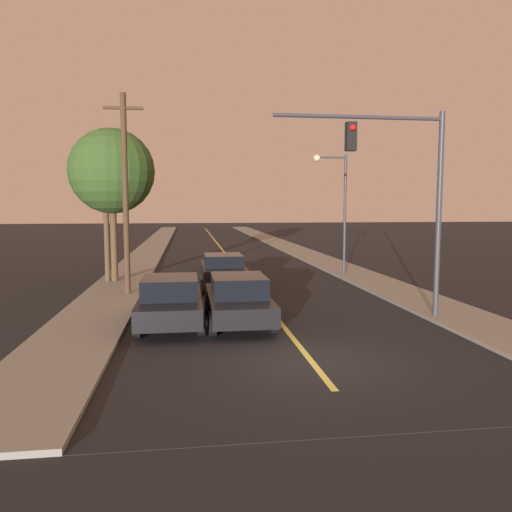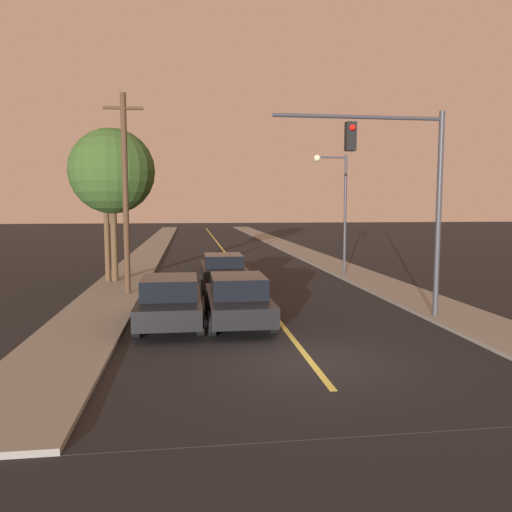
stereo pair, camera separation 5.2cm
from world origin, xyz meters
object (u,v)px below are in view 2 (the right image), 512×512
(car_near_lane_front, at_px, (238,299))
(utility_pole_left, at_px, (125,191))
(traffic_signal_mast, at_px, (403,177))
(car_outer_lane_front, at_px, (170,301))
(car_near_lane_second, at_px, (223,271))
(tree_left_far, at_px, (105,183))
(streetlamp_right, at_px, (337,197))
(tree_left_near, at_px, (112,172))

(car_near_lane_front, bearing_deg, utility_pole_left, 126.36)
(traffic_signal_mast, bearing_deg, car_outer_lane_front, 178.46)
(car_near_lane_second, distance_m, tree_left_far, 7.19)
(streetlamp_right, bearing_deg, utility_pole_left, -158.64)
(car_near_lane_front, bearing_deg, car_outer_lane_front, 179.73)
(car_near_lane_front, relative_size, car_near_lane_second, 1.03)
(car_near_lane_front, bearing_deg, streetlamp_right, 57.36)
(car_near_lane_second, bearing_deg, car_outer_lane_front, -107.45)
(car_near_lane_second, distance_m, car_outer_lane_front, 7.15)
(traffic_signal_mast, xyz_separation_m, tree_left_far, (-10.83, 9.35, 0.17))
(traffic_signal_mast, xyz_separation_m, utility_pole_left, (-9.48, 5.78, -0.30))
(car_near_lane_front, xyz_separation_m, streetlamp_right, (6.15, 9.60, 3.42))
(car_near_lane_front, xyz_separation_m, traffic_signal_mast, (5.36, -0.19, 3.88))
(car_outer_lane_front, bearing_deg, tree_left_near, 108.07)
(tree_left_far, bearing_deg, utility_pole_left, -69.18)
(car_near_lane_front, xyz_separation_m, tree_left_far, (-5.47, 9.16, 4.05))
(car_outer_lane_front, bearing_deg, car_near_lane_front, -0.27)
(car_near_lane_front, height_order, traffic_signal_mast, traffic_signal_mast)
(traffic_signal_mast, relative_size, utility_pole_left, 0.82)
(car_near_lane_second, xyz_separation_m, tree_left_near, (-5.15, 2.39, 4.60))
(traffic_signal_mast, distance_m, streetlamp_right, 9.83)
(streetlamp_right, relative_size, utility_pole_left, 0.77)
(car_near_lane_second, bearing_deg, tree_left_far, 156.99)
(traffic_signal_mast, xyz_separation_m, tree_left_near, (-10.52, 9.42, 0.73))
(car_near_lane_front, relative_size, utility_pole_left, 0.59)
(car_near_lane_front, relative_size, tree_left_near, 0.66)
(car_near_lane_front, distance_m, car_outer_lane_front, 2.15)
(car_near_lane_second, height_order, tree_left_near, tree_left_near)
(car_near_lane_front, relative_size, tree_left_far, 0.79)
(streetlamp_right, xyz_separation_m, tree_left_far, (-11.62, -0.44, 0.63))
(car_outer_lane_front, height_order, tree_left_far, tree_left_far)
(traffic_signal_mast, bearing_deg, tree_left_near, 138.16)
(car_outer_lane_front, relative_size, traffic_signal_mast, 0.70)
(traffic_signal_mast, bearing_deg, car_near_lane_front, 177.96)
(car_near_lane_second, distance_m, utility_pole_left, 5.59)
(utility_pole_left, bearing_deg, car_near_lane_second, 16.91)
(car_near_lane_front, bearing_deg, traffic_signal_mast, -2.04)
(car_outer_lane_front, bearing_deg, traffic_signal_mast, -1.54)
(traffic_signal_mast, bearing_deg, tree_left_far, 139.21)
(traffic_signal_mast, distance_m, tree_left_far, 14.31)
(traffic_signal_mast, relative_size, tree_left_near, 0.91)
(car_near_lane_second, height_order, tree_left_far, tree_left_far)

